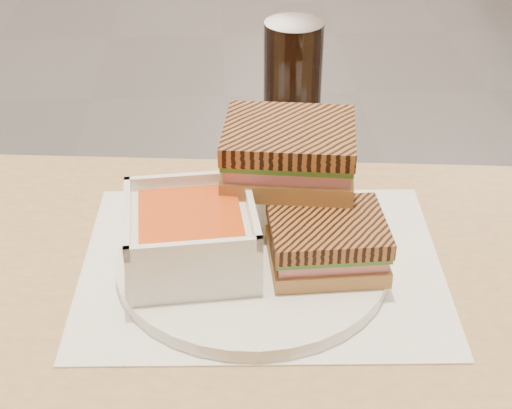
{
  "coord_description": "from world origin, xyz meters",
  "views": [
    {
      "loc": [
        -0.02,
        -2.63,
        1.23
      ],
      "look_at": [
        0.01,
        -2.0,
        0.82
      ],
      "focal_mm": 53.73,
      "sensor_mm": 36.0,
      "label": 1
    }
  ],
  "objects_px": {
    "plate": "(252,261)",
    "soup_bowl": "(191,238)",
    "panini_lower": "(327,242)",
    "cola_glass": "(293,83)"
  },
  "relations": [
    {
      "from": "plate",
      "to": "soup_bowl",
      "type": "distance_m",
      "value": 0.07
    },
    {
      "from": "soup_bowl",
      "to": "panini_lower",
      "type": "height_order",
      "value": "soup_bowl"
    },
    {
      "from": "soup_bowl",
      "to": "cola_glass",
      "type": "relative_size",
      "value": 0.85
    },
    {
      "from": "plate",
      "to": "panini_lower",
      "type": "distance_m",
      "value": 0.08
    },
    {
      "from": "soup_bowl",
      "to": "cola_glass",
      "type": "height_order",
      "value": "cola_glass"
    },
    {
      "from": "panini_lower",
      "to": "cola_glass",
      "type": "bearing_deg",
      "value": 91.44
    },
    {
      "from": "panini_lower",
      "to": "cola_glass",
      "type": "xyz_separation_m",
      "value": [
        -0.01,
        0.29,
        0.04
      ]
    },
    {
      "from": "cola_glass",
      "to": "plate",
      "type": "bearing_deg",
      "value": -103.12
    },
    {
      "from": "soup_bowl",
      "to": "panini_lower",
      "type": "relative_size",
      "value": 1.17
    },
    {
      "from": "soup_bowl",
      "to": "panini_lower",
      "type": "bearing_deg",
      "value": -3.48
    }
  ]
}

